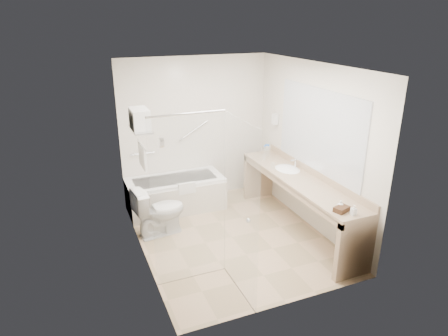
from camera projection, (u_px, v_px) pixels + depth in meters
name	position (u px, v px, depth m)	size (l,w,h in m)	color
floor	(232.00, 237.00, 5.96)	(3.20, 3.20, 0.00)	tan
ceiling	(233.00, 66.00, 5.08)	(2.60, 3.20, 0.10)	silver
wall_back	(196.00, 130.00, 6.90)	(2.60, 0.10, 2.50)	beige
wall_front	(294.00, 206.00, 4.14)	(2.60, 0.10, 2.50)	beige
wall_left	(138.00, 171.00, 5.06)	(0.10, 3.20, 2.50)	beige
wall_right	(312.00, 147.00, 5.98)	(0.10, 3.20, 2.50)	beige
bathtub	(176.00, 194.00, 6.76)	(1.60, 0.73, 0.59)	white
grab_bar_short	(143.00, 154.00, 6.64)	(0.03, 0.03, 0.40)	silver
grab_bar_long	(193.00, 131.00, 6.85)	(0.03, 0.03, 0.60)	silver
shower_enclosure	(214.00, 205.00, 4.56)	(0.96, 0.91, 2.11)	silver
towel_shelf	(140.00, 125.00, 5.23)	(0.24, 0.55, 0.81)	silver
vanity_counter	(299.00, 191.00, 5.97)	(0.55, 2.70, 0.95)	tan
sink	(287.00, 171.00, 6.26)	(0.40, 0.52, 0.14)	white
faucet	(296.00, 163.00, 6.28)	(0.03, 0.03, 0.14)	silver
mirror	(319.00, 131.00, 5.74)	(0.02, 2.00, 1.20)	silver
hairdryer_unit	(275.00, 119.00, 6.80)	(0.08, 0.10, 0.18)	silver
toilet	(160.00, 211.00, 5.94)	(0.43, 0.76, 0.75)	white
amenity_basket	(342.00, 209.00, 4.88)	(0.19, 0.13, 0.06)	#3F2816
soap_bottle_a	(353.00, 213.00, 4.79)	(0.06, 0.13, 0.06)	silver
soap_bottle_b	(340.00, 206.00, 4.94)	(0.09, 0.11, 0.09)	silver
water_bottle_left	(265.00, 151.00, 6.84)	(0.05, 0.05, 0.18)	silver
water_bottle_mid	(266.00, 150.00, 6.91)	(0.05, 0.05, 0.18)	silver
water_bottle_right	(268.00, 151.00, 6.76)	(0.07, 0.07, 0.22)	silver
drinking_glass_near	(273.00, 166.00, 6.23)	(0.08, 0.08, 0.10)	silver
drinking_glass_far	(264.00, 157.00, 6.63)	(0.07, 0.07, 0.09)	silver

